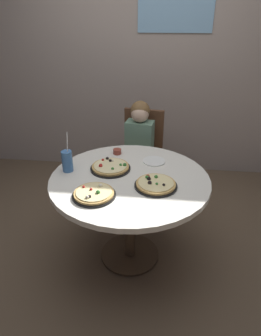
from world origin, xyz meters
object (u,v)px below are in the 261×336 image
object	(u,v)px
dining_table	(130,189)
diner_child	(138,163)
pizza_veggie	(156,184)
pizza_cheese	(94,194)
soda_cup	(67,161)
chair_wooden	(141,152)
pizza_pepperoni	(110,167)
sauce_bowl	(117,151)
plate_small	(154,161)

from	to	relation	value
dining_table	diner_child	xyz separation A→B (m)	(-0.01, 0.74, -0.16)
pizza_veggie	pizza_cheese	world-z (taller)	same
dining_table	pizza_veggie	xyz separation A→B (m)	(0.19, -0.10, 0.12)
pizza_veggie	pizza_cheese	xyz separation A→B (m)	(-0.39, -0.17, -0.00)
dining_table	pizza_veggie	size ratio (longest dim) A/B	3.92
pizza_veggie	soda_cup	bearing A→B (deg)	167.20
chair_wooden	diner_child	bearing A→B (deg)	-97.38
diner_child	pizza_pepperoni	size ratio (longest dim) A/B	3.53
diner_child	pizza_veggie	distance (m)	0.92
pizza_veggie	sauce_bowl	distance (m)	0.60
sauce_bowl	plate_small	size ratio (longest dim) A/B	0.39
pizza_veggie	plate_small	xyz separation A→B (m)	(-0.03, 0.38, -0.01)
chair_wooden	pizza_pepperoni	xyz separation A→B (m)	(-0.17, -0.82, 0.24)
sauce_bowl	plate_small	world-z (taller)	sauce_bowl
pizza_cheese	sauce_bowl	distance (m)	0.66
pizza_cheese	plate_small	world-z (taller)	pizza_cheese
pizza_cheese	chair_wooden	bearing A→B (deg)	79.77
dining_table	pizza_veggie	distance (m)	0.25
soda_cup	sauce_bowl	size ratio (longest dim) A/B	4.39
dining_table	pizza_cheese	distance (m)	0.36
chair_wooden	dining_table	bearing A→B (deg)	-90.79
pizza_veggie	chair_wooden	bearing A→B (deg)	99.84
sauce_bowl	chair_wooden	bearing A→B (deg)	73.02
soda_cup	chair_wooden	bearing A→B (deg)	61.03
chair_wooden	diner_child	distance (m)	0.19
dining_table	chair_wooden	xyz separation A→B (m)	(0.01, 0.93, -0.12)
chair_wooden	plate_small	world-z (taller)	chair_wooden
pizza_pepperoni	sauce_bowl	bearing A→B (deg)	88.10
diner_child	sauce_bowl	xyz separation A→B (m)	(-0.14, -0.36, 0.29)
diner_child	pizza_veggie	bearing A→B (deg)	-76.61
dining_table	pizza_cheese	size ratio (longest dim) A/B	4.06
dining_table	pizza_pepperoni	xyz separation A→B (m)	(-0.16, 0.11, 0.12)
pizza_cheese	sauce_bowl	bearing A→B (deg)	85.53
pizza_cheese	sauce_bowl	size ratio (longest dim) A/B	4.09
dining_table	plate_small	distance (m)	0.33
diner_child	pizza_pepperoni	distance (m)	0.71
pizza_pepperoni	sauce_bowl	size ratio (longest dim) A/B	4.38
dining_table	diner_child	distance (m)	0.76
diner_child	soda_cup	world-z (taller)	diner_child
plate_small	dining_table	bearing A→B (deg)	-121.04
chair_wooden	soda_cup	size ratio (longest dim) A/B	3.09
chair_wooden	sauce_bowl	bearing A→B (deg)	-106.98
sauce_bowl	plate_small	distance (m)	0.34
sauce_bowl	pizza_veggie	bearing A→B (deg)	-55.07
pizza_pepperoni	chair_wooden	bearing A→B (deg)	77.98
chair_wooden	pizza_cheese	world-z (taller)	chair_wooden
pizza_cheese	sauce_bowl	world-z (taller)	pizza_cheese
diner_child	pizza_cheese	bearing A→B (deg)	-100.73
dining_table	soda_cup	world-z (taller)	soda_cup
plate_small	pizza_cheese	bearing A→B (deg)	-124.06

